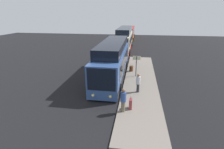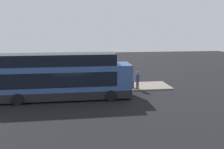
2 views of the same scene
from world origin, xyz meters
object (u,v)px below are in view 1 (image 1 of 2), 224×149
at_px(bus_third, 129,33).
at_px(sign_post, 136,63).
at_px(passenger_waiting, 123,99).
at_px(bus_second, 124,40).
at_px(passenger_boarding, 138,82).
at_px(bus_lead, 113,62).
at_px(trash_bin, 131,69).
at_px(suitcase, 131,104).

distance_m(bus_third, sign_post, 29.10).
height_order(passenger_waiting, sign_post, sign_post).
height_order(bus_second, passenger_boarding, bus_second).
xyz_separation_m(bus_second, passenger_waiting, (22.00, 1.82, -0.79)).
height_order(bus_lead, bus_third, bus_lead).
relative_size(bus_second, trash_bin, 19.10).
xyz_separation_m(passenger_waiting, suitcase, (-0.47, 0.50, -0.57)).
bearing_deg(bus_third, bus_second, -0.00).
distance_m(bus_second, passenger_boarding, 18.81).
distance_m(bus_third, passenger_boarding, 33.20).
xyz_separation_m(bus_lead, passenger_waiting, (7.07, 1.82, -0.68)).
xyz_separation_m(bus_lead, suitcase, (6.61, 2.32, -1.24)).
distance_m(bus_second, trash_bin, 13.05).
relative_size(suitcase, sign_post, 0.43).
bearing_deg(passenger_boarding, suitcase, -130.41).
bearing_deg(bus_lead, sign_post, 99.61).
bearing_deg(sign_post, bus_second, -170.06).
relative_size(bus_lead, trash_bin, 17.93).
bearing_deg(trash_bin, passenger_boarding, 8.54).
distance_m(suitcase, sign_post, 7.13).
distance_m(bus_lead, bus_third, 29.42).
xyz_separation_m(bus_second, bus_third, (-14.49, 0.00, -0.33)).
bearing_deg(passenger_boarding, trash_bin, 67.70).
bearing_deg(bus_lead, trash_bin, 137.07).
xyz_separation_m(bus_lead, bus_third, (-29.42, 0.00, -0.21)).
bearing_deg(bus_third, trash_bin, 4.09).
height_order(bus_second, bus_third, bus_second).
bearing_deg(bus_second, suitcase, 6.15).
xyz_separation_m(sign_post, trash_bin, (-1.67, -0.59, -1.19)).
height_order(bus_third, trash_bin, bus_third).
bearing_deg(bus_third, passenger_waiting, 2.85).
xyz_separation_m(bus_third, passenger_waiting, (36.49, 1.82, -0.47)).
height_order(passenger_boarding, sign_post, sign_post).
relative_size(bus_second, passenger_waiting, 7.06).
relative_size(passenger_waiting, suitcase, 1.76).
bearing_deg(trash_bin, bus_third, -175.91).
bearing_deg(bus_second, passenger_boarding, 8.62).
relative_size(passenger_boarding, passenger_waiting, 0.97).
height_order(bus_third, passenger_boarding, bus_third).
relative_size(bus_lead, suitcase, 11.69).
relative_size(bus_second, sign_post, 5.31).
height_order(bus_third, passenger_waiting, bus_third).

